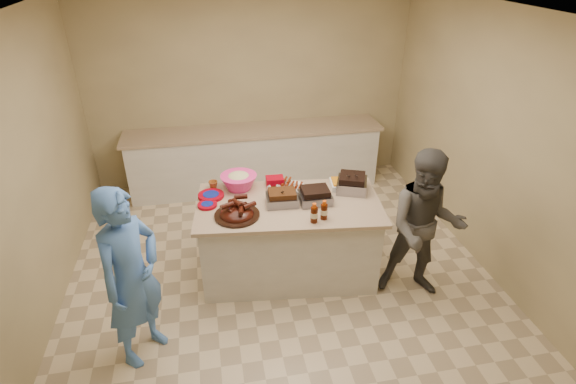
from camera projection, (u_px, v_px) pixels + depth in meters
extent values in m
cube|color=#47230F|center=(282.00, 204.00, 4.52)|extent=(0.33, 0.26, 0.10)
cube|color=black|center=(315.00, 202.00, 4.55)|extent=(0.32, 0.27, 0.10)
cube|color=gray|center=(351.00, 190.00, 4.77)|extent=(0.40, 0.40, 0.12)
cylinder|color=silver|center=(292.00, 187.00, 4.82)|extent=(0.38, 0.38, 0.05)
cube|color=orange|center=(345.00, 187.00, 4.83)|extent=(0.35, 0.27, 0.09)
cylinder|color=#3B1002|center=(314.00, 222.00, 4.23)|extent=(0.07, 0.07, 0.20)
cylinder|color=#3B1002|center=(324.00, 219.00, 4.28)|extent=(0.07, 0.07, 0.20)
cylinder|color=#F0BB00|center=(275.00, 200.00, 4.59)|extent=(0.05, 0.05, 0.13)
imported|color=silver|center=(274.00, 191.00, 4.75)|extent=(0.15, 0.06, 0.15)
cylinder|color=#8D000F|center=(211.00, 197.00, 4.64)|extent=(0.30, 0.30, 0.03)
cylinder|color=#8D000F|center=(207.00, 206.00, 4.48)|extent=(0.22, 0.22, 0.03)
imported|color=#9A5321|center=(214.00, 189.00, 4.80)|extent=(0.11, 0.10, 0.10)
cube|color=#8D000F|center=(275.00, 185.00, 4.87)|extent=(0.19, 0.15, 0.09)
imported|color=#4B7ED2|center=(147.00, 349.00, 4.02)|extent=(1.66, 1.48, 0.39)
imported|color=#53504B|center=(414.00, 289.00, 4.71)|extent=(1.20, 1.73, 0.60)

